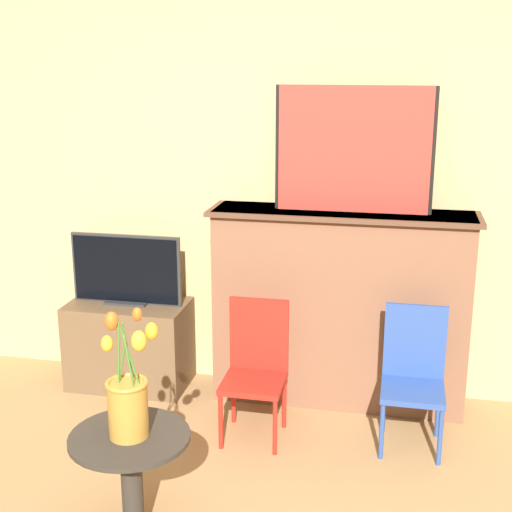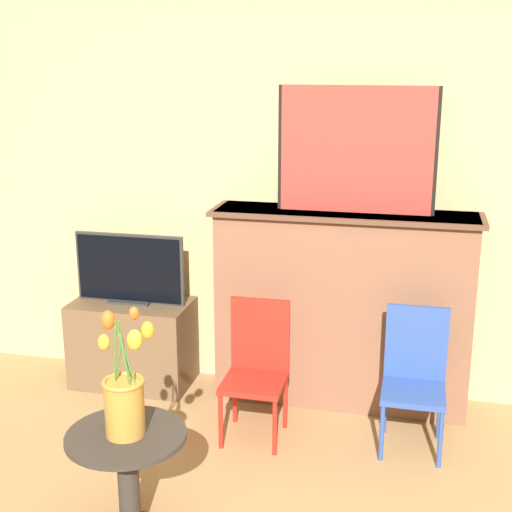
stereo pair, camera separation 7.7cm
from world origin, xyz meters
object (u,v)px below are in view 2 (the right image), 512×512
(chair_blue, at_px, (415,373))
(vase_tulips, at_px, (125,396))
(painting, at_px, (356,150))
(tv_monitor, at_px, (130,270))
(chair_red, at_px, (257,364))

(chair_blue, height_order, vase_tulips, vase_tulips)
(painting, relative_size, vase_tulips, 1.62)
(tv_monitor, xyz_separation_m, chair_red, (0.88, -0.42, -0.33))
(chair_red, bearing_deg, chair_blue, 5.02)
(vase_tulips, bearing_deg, chair_blue, 42.40)
(tv_monitor, relative_size, vase_tulips, 1.27)
(painting, relative_size, tv_monitor, 1.27)
(painting, height_order, vase_tulips, painting)
(tv_monitor, height_order, vase_tulips, vase_tulips)
(painting, xyz_separation_m, tv_monitor, (-1.32, -0.06, -0.75))
(tv_monitor, bearing_deg, vase_tulips, -68.10)
(chair_blue, bearing_deg, chair_red, -174.98)
(chair_red, bearing_deg, tv_monitor, 154.26)
(tv_monitor, distance_m, chair_blue, 1.76)
(painting, distance_m, chair_red, 1.26)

